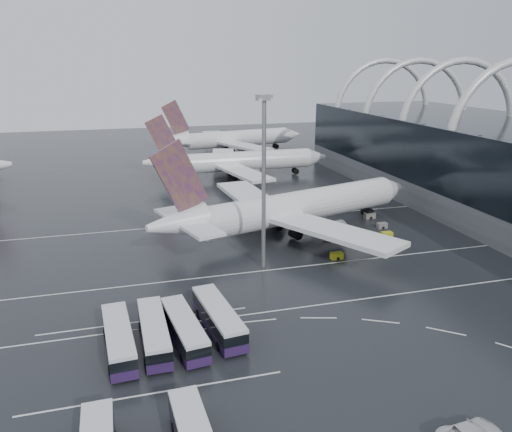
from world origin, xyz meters
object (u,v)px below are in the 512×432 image
object	(u,v)px
bus_row_near_c	(184,329)
gse_cart_belly_b	(370,216)
gse_cart_belly_c	(337,256)
airliner_gate_c	(231,139)
bus_row_near_d	(218,317)
bus_row_near_a	(119,339)
floodlight_mast	(264,163)
airliner_gate_b	(236,162)
bus_row_near_b	(154,332)
gse_cart_belly_a	(387,235)
gse_cart_belly_d	(382,225)
airliner_main	(291,209)

from	to	relation	value
bus_row_near_c	gse_cart_belly_b	bearing A→B (deg)	-56.39
gse_cart_belly_c	airliner_gate_c	bearing A→B (deg)	86.88
bus_row_near_c	bus_row_near_d	world-z (taller)	bus_row_near_d
bus_row_near_a	gse_cart_belly_b	size ratio (longest dim) A/B	5.90
floodlight_mast	gse_cart_belly_b	world-z (taller)	floodlight_mast
airliner_gate_b	gse_cart_belly_c	world-z (taller)	airliner_gate_b
airliner_gate_b	gse_cart_belly_b	size ratio (longest dim) A/B	24.21
bus_row_near_b	bus_row_near_d	world-z (taller)	bus_row_near_d
bus_row_near_d	airliner_gate_c	bearing A→B (deg)	-20.29
bus_row_near_c	floodlight_mast	bearing A→B (deg)	-45.79
airliner_gate_b	gse_cart_belly_a	xyz separation A→B (m)	(16.77, -59.96, -4.32)
bus_row_near_b	floodlight_mast	world-z (taller)	floodlight_mast
bus_row_near_a	bus_row_near_c	world-z (taller)	bus_row_near_a
floodlight_mast	bus_row_near_b	bearing A→B (deg)	-134.95
airliner_gate_b	bus_row_near_d	size ratio (longest dim) A/B	3.95
gse_cart_belly_c	gse_cart_belly_d	world-z (taller)	gse_cart_belly_c
airliner_gate_b	floodlight_mast	size ratio (longest dim) A/B	1.95
bus_row_near_d	gse_cart_belly_d	size ratio (longest dim) A/B	6.82
bus_row_near_a	gse_cart_belly_b	world-z (taller)	bus_row_near_a
bus_row_near_c	gse_cart_belly_c	distance (m)	36.19
airliner_gate_b	airliner_gate_c	distance (m)	43.85
bus_row_near_d	gse_cart_belly_a	world-z (taller)	bus_row_near_d
bus_row_near_b	gse_cart_belly_a	distance (m)	55.38
bus_row_near_b	gse_cart_belly_d	distance (m)	60.19
bus_row_near_b	bus_row_near_d	xyz separation A→B (m)	(8.39, 1.32, 0.07)
airliner_main	gse_cart_belly_c	bearing A→B (deg)	-93.54
bus_row_near_c	floodlight_mast	size ratio (longest dim) A/B	0.47
airliner_gate_b	gse_cart_belly_c	xyz separation A→B (m)	(2.46, -67.51, -4.33)
bus_row_near_d	gse_cart_belly_d	distance (m)	52.60
bus_row_near_b	gse_cart_belly_a	world-z (taller)	bus_row_near_b
bus_row_near_a	gse_cart_belly_d	distance (m)	63.99
airliner_main	gse_cart_belly_b	world-z (taller)	airliner_main
bus_row_near_b	gse_cart_belly_c	size ratio (longest dim) A/B	6.24
bus_row_near_c	bus_row_near_a	bearing A→B (deg)	84.88
gse_cart_belly_c	gse_cart_belly_b	bearing A→B (deg)	49.53
gse_cart_belly_c	bus_row_near_b	bearing A→B (deg)	-149.26
bus_row_near_b	gse_cart_belly_b	size ratio (longest dim) A/B	5.80
airliner_gate_b	gse_cart_belly_d	xyz separation A→B (m)	(18.90, -54.26, -4.34)
gse_cart_belly_b	gse_cart_belly_c	distance (m)	26.49
bus_row_near_c	gse_cart_belly_a	distance (m)	52.31
airliner_main	gse_cart_belly_b	distance (m)	21.90
airliner_main	bus_row_near_d	xyz separation A→B (m)	(-21.76, -33.61, -3.45)
airliner_gate_c	gse_cart_belly_b	bearing A→B (deg)	-93.24
bus_row_near_a	gse_cart_belly_b	xyz separation A→B (m)	(55.10, 40.65, -1.20)
bus_row_near_d	airliner_main	bearing A→B (deg)	-39.59
bus_row_near_b	gse_cart_belly_b	world-z (taller)	bus_row_near_b
bus_row_near_b	gse_cart_belly_a	size ratio (longest dim) A/B	6.20
airliner_gate_c	gse_cart_belly_d	world-z (taller)	airliner_gate_c
bus_row_near_c	floodlight_mast	xyz separation A→B (m)	(16.32, 20.28, 16.33)
bus_row_near_b	gse_cart_belly_b	distance (m)	64.85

